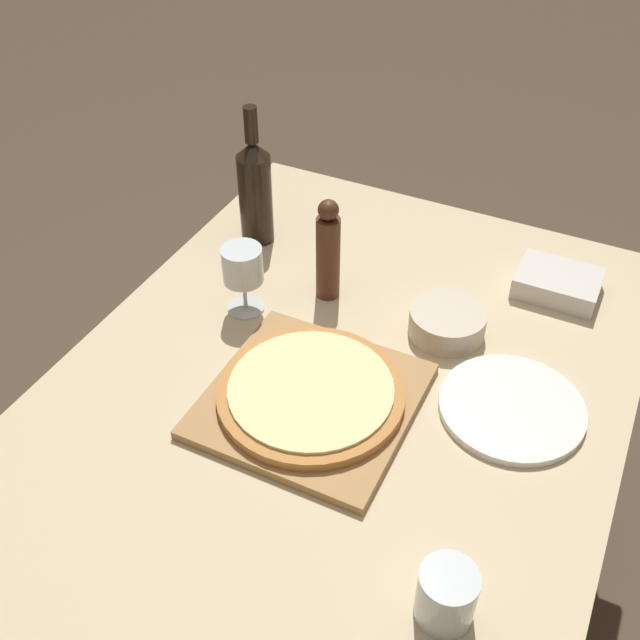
{
  "coord_description": "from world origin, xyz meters",
  "views": [
    {
      "loc": [
        0.37,
        -0.85,
        1.71
      ],
      "look_at": [
        -0.07,
        0.08,
        0.82
      ],
      "focal_mm": 42.0,
      "sensor_mm": 36.0,
      "label": 1
    }
  ],
  "objects_px": {
    "pepper_mill": "(328,252)",
    "pizza": "(311,392)",
    "wine_bottle": "(255,189)",
    "wine_glass": "(243,268)",
    "small_bowl": "(447,322)"
  },
  "relations": [
    {
      "from": "pizza",
      "to": "small_bowl",
      "type": "bearing_deg",
      "value": 61.63
    },
    {
      "from": "pizza",
      "to": "wine_bottle",
      "type": "relative_size",
      "value": 1.03
    },
    {
      "from": "wine_glass",
      "to": "wine_bottle",
      "type": "bearing_deg",
      "value": 113.9
    },
    {
      "from": "wine_bottle",
      "to": "small_bowl",
      "type": "height_order",
      "value": "wine_bottle"
    },
    {
      "from": "pepper_mill",
      "to": "pizza",
      "type": "bearing_deg",
      "value": -69.92
    },
    {
      "from": "pepper_mill",
      "to": "small_bowl",
      "type": "bearing_deg",
      "value": -2.01
    },
    {
      "from": "small_bowl",
      "to": "pepper_mill",
      "type": "bearing_deg",
      "value": 177.99
    },
    {
      "from": "wine_bottle",
      "to": "wine_glass",
      "type": "height_order",
      "value": "wine_bottle"
    },
    {
      "from": "wine_bottle",
      "to": "pepper_mill",
      "type": "distance_m",
      "value": 0.25
    },
    {
      "from": "pepper_mill",
      "to": "wine_glass",
      "type": "height_order",
      "value": "pepper_mill"
    },
    {
      "from": "wine_bottle",
      "to": "wine_glass",
      "type": "xyz_separation_m",
      "value": [
        0.1,
        -0.22,
        -0.02
      ]
    },
    {
      "from": "wine_bottle",
      "to": "pepper_mill",
      "type": "height_order",
      "value": "wine_bottle"
    },
    {
      "from": "pepper_mill",
      "to": "wine_glass",
      "type": "bearing_deg",
      "value": -137.69
    },
    {
      "from": "wine_glass",
      "to": "small_bowl",
      "type": "bearing_deg",
      "value": 15.47
    },
    {
      "from": "pizza",
      "to": "wine_glass",
      "type": "relative_size",
      "value": 2.23
    }
  ]
}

